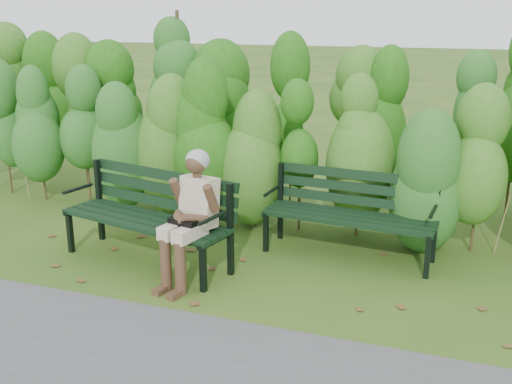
% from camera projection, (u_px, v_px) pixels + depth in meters
% --- Properties ---
extents(ground, '(80.00, 80.00, 0.00)m').
position_uv_depth(ground, '(244.00, 273.00, 5.99)').
color(ground, '#284E16').
extents(hedge_band, '(11.04, 1.67, 2.42)m').
position_uv_depth(hedge_band, '(297.00, 118.00, 7.30)').
color(hedge_band, '#47381E').
rests_on(hedge_band, ground).
extents(leaf_litter, '(5.48, 2.20, 0.01)m').
position_uv_depth(leaf_litter, '(257.00, 282.00, 5.78)').
color(leaf_litter, brown).
rests_on(leaf_litter, ground).
extents(bench_left, '(1.97, 1.02, 0.94)m').
position_uv_depth(bench_left, '(152.00, 210.00, 6.16)').
color(bench_left, black).
rests_on(bench_left, ground).
extents(bench_right, '(1.83, 0.72, 0.89)m').
position_uv_depth(bench_right, '(352.00, 207.00, 6.32)').
color(bench_right, black).
rests_on(bench_right, ground).
extents(seated_woman, '(0.52, 0.76, 1.28)m').
position_uv_depth(seated_woman, '(191.00, 209.00, 5.61)').
color(seated_woman, beige).
rests_on(seated_woman, ground).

